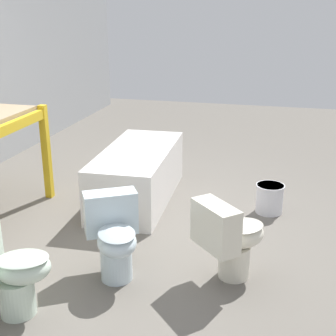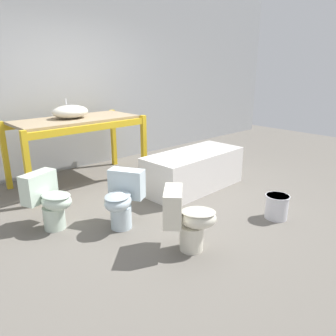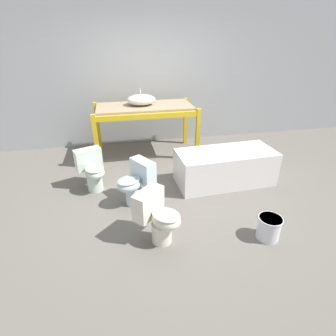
{
  "view_description": "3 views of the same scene",
  "coord_description": "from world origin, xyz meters",
  "px_view_note": "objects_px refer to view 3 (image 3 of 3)",
  "views": [
    {
      "loc": [
        -3.35,
        -1.36,
        1.89
      ],
      "look_at": [
        0.07,
        -0.48,
        0.66
      ],
      "focal_mm": 50.0,
      "sensor_mm": 36.0,
      "label": 1
    },
    {
      "loc": [
        -2.37,
        -2.98,
        1.7
      ],
      "look_at": [
        -0.03,
        -0.43,
        0.6
      ],
      "focal_mm": 35.0,
      "sensor_mm": 36.0,
      "label": 2
    },
    {
      "loc": [
        -0.72,
        -3.35,
        2.12
      ],
      "look_at": [
        -0.12,
        -0.44,
        0.6
      ],
      "focal_mm": 28.0,
      "sensor_mm": 36.0,
      "label": 3
    }
  ],
  "objects_px": {
    "toilet_near": "(158,216)",
    "toilet_far": "(136,182)",
    "bucket_white": "(269,227)",
    "toilet_extra": "(92,170)",
    "sink_basin": "(141,100)",
    "bathtub_main": "(225,165)"
  },
  "relations": [
    {
      "from": "toilet_near",
      "to": "toilet_far",
      "type": "xyz_separation_m",
      "value": [
        -0.17,
        0.81,
        0.0
      ]
    },
    {
      "from": "sink_basin",
      "to": "toilet_far",
      "type": "distance_m",
      "value": 1.84
    },
    {
      "from": "sink_basin",
      "to": "toilet_far",
      "type": "bearing_deg",
      "value": -100.15
    },
    {
      "from": "sink_basin",
      "to": "toilet_far",
      "type": "xyz_separation_m",
      "value": [
        -0.3,
        -1.66,
        -0.73
      ]
    },
    {
      "from": "toilet_far",
      "to": "bathtub_main",
      "type": "bearing_deg",
      "value": 70.77
    },
    {
      "from": "bathtub_main",
      "to": "toilet_near",
      "type": "bearing_deg",
      "value": -141.27
    },
    {
      "from": "sink_basin",
      "to": "bathtub_main",
      "type": "height_order",
      "value": "sink_basin"
    },
    {
      "from": "sink_basin",
      "to": "toilet_near",
      "type": "height_order",
      "value": "sink_basin"
    },
    {
      "from": "bathtub_main",
      "to": "toilet_near",
      "type": "xyz_separation_m",
      "value": [
        -1.24,
        -1.09,
        0.02
      ]
    },
    {
      "from": "sink_basin",
      "to": "toilet_near",
      "type": "bearing_deg",
      "value": -92.88
    },
    {
      "from": "toilet_near",
      "to": "toilet_extra",
      "type": "relative_size",
      "value": 1.0
    },
    {
      "from": "toilet_near",
      "to": "toilet_extra",
      "type": "distance_m",
      "value": 1.51
    },
    {
      "from": "toilet_extra",
      "to": "sink_basin",
      "type": "bearing_deg",
      "value": 31.28
    },
    {
      "from": "toilet_near",
      "to": "toilet_far",
      "type": "relative_size",
      "value": 1.0
    },
    {
      "from": "bathtub_main",
      "to": "sink_basin",
      "type": "bearing_deg",
      "value": 126.5
    },
    {
      "from": "toilet_far",
      "to": "toilet_extra",
      "type": "distance_m",
      "value": 0.77
    },
    {
      "from": "bucket_white",
      "to": "toilet_extra",
      "type": "bearing_deg",
      "value": 142.8
    },
    {
      "from": "toilet_near",
      "to": "toilet_extra",
      "type": "bearing_deg",
      "value": 76.34
    },
    {
      "from": "toilet_extra",
      "to": "bucket_white",
      "type": "distance_m",
      "value": 2.54
    },
    {
      "from": "toilet_far",
      "to": "bucket_white",
      "type": "height_order",
      "value": "toilet_far"
    },
    {
      "from": "toilet_extra",
      "to": "bucket_white",
      "type": "xyz_separation_m",
      "value": [
        2.01,
        -1.53,
        -0.18
      ]
    },
    {
      "from": "toilet_near",
      "to": "toilet_far",
      "type": "distance_m",
      "value": 0.83
    }
  ]
}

